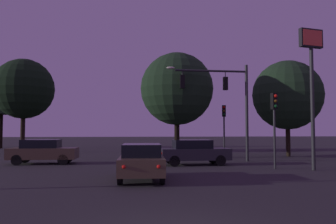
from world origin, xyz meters
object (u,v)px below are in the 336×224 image
at_px(store_sign_illuminated, 312,67).
at_px(tree_lot_edge, 177,89).
at_px(tree_behind_sign, 24,89).
at_px(tree_center_horizon, 287,109).
at_px(traffic_signal_mast_arm, 224,94).
at_px(tree_left_far, 287,95).
at_px(traffic_light_corner_left, 274,115).
at_px(car_crossing_right, 194,152).
at_px(car_crossing_left, 43,151).
at_px(car_nearside_lane, 142,161).
at_px(tree_right_cluster, 2,93).
at_px(traffic_light_corner_right, 224,120).

distance_m(store_sign_illuminated, tree_lot_edge, 10.45).
bearing_deg(tree_behind_sign, tree_center_horizon, 1.73).
height_order(traffic_signal_mast_arm, tree_left_far, tree_left_far).
relative_size(tree_behind_sign, tree_left_far, 1.15).
height_order(traffic_light_corner_left, car_crossing_right, traffic_light_corner_left).
height_order(tree_behind_sign, tree_left_far, tree_behind_sign).
distance_m(car_crossing_left, car_crossing_right, 9.45).
bearing_deg(traffic_light_corner_left, tree_lot_edge, 118.78).
height_order(car_nearside_lane, tree_left_far, tree_left_far).
bearing_deg(tree_center_horizon, tree_behind_sign, -178.27).
bearing_deg(tree_center_horizon, car_nearside_lane, -129.09).
xyz_separation_m(store_sign_illuminated, tree_right_cluster, (-24.44, 25.24, 1.03)).
height_order(tree_behind_sign, tree_lot_edge, tree_behind_sign).
bearing_deg(traffic_signal_mast_arm, tree_left_far, 31.29).
distance_m(traffic_light_corner_right, tree_center_horizon, 12.74).
relative_size(car_crossing_left, tree_lot_edge, 0.53).
bearing_deg(tree_lot_edge, tree_center_horizon, 34.83).
bearing_deg(store_sign_illuminated, car_crossing_left, 160.54).
distance_m(car_nearside_lane, tree_behind_sign, 22.63).
xyz_separation_m(traffic_signal_mast_arm, car_crossing_left, (-11.79, -0.22, -3.75)).
relative_size(traffic_signal_mast_arm, tree_left_far, 0.85).
relative_size(traffic_light_corner_left, traffic_light_corner_right, 1.01).
relative_size(car_crossing_right, tree_right_cluster, 0.48).
relative_size(traffic_light_corner_right, tree_center_horizon, 0.70).
bearing_deg(tree_center_horizon, tree_lot_edge, -145.17).
xyz_separation_m(traffic_signal_mast_arm, traffic_light_corner_left, (1.44, -4.72, -1.60)).
xyz_separation_m(tree_center_horizon, tree_lot_edge, (-13.28, -9.24, 0.90)).
distance_m(car_crossing_left, tree_lot_edge, 10.52).
bearing_deg(car_nearside_lane, tree_right_cluster, 118.94).
bearing_deg(traffic_signal_mast_arm, tree_center_horizon, 49.54).
height_order(car_crossing_left, tree_center_horizon, tree_center_horizon).
distance_m(traffic_signal_mast_arm, car_crossing_left, 12.37).
height_order(traffic_light_corner_right, tree_lot_edge, tree_lot_edge).
bearing_deg(car_crossing_right, traffic_light_corner_left, -34.76).
height_order(car_crossing_left, tree_lot_edge, tree_lot_edge).
bearing_deg(tree_behind_sign, tree_left_far, -18.31).
distance_m(traffic_light_corner_left, tree_lot_edge, 9.13).
height_order(car_crossing_right, store_sign_illuminated, store_sign_illuminated).
bearing_deg(car_crossing_right, car_nearside_lane, -120.04).
xyz_separation_m(tree_left_far, tree_lot_edge, (-9.24, -0.88, 0.26)).
bearing_deg(traffic_signal_mast_arm, tree_behind_sign, 145.06).
xyz_separation_m(car_nearside_lane, tree_behind_sign, (-10.44, 19.38, 5.26)).
relative_size(traffic_signal_mast_arm, tree_behind_sign, 0.74).
relative_size(tree_right_cluster, tree_lot_edge, 1.13).
distance_m(tree_center_horizon, tree_right_cluster, 32.64).
bearing_deg(tree_right_cluster, traffic_light_corner_left, -47.15).
distance_m(car_crossing_right, tree_behind_sign, 20.02).
bearing_deg(traffic_signal_mast_arm, tree_lot_edge, 132.98).
height_order(traffic_light_corner_right, tree_center_horizon, tree_center_horizon).
bearing_deg(traffic_light_corner_right, traffic_signal_mast_arm, -105.59).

